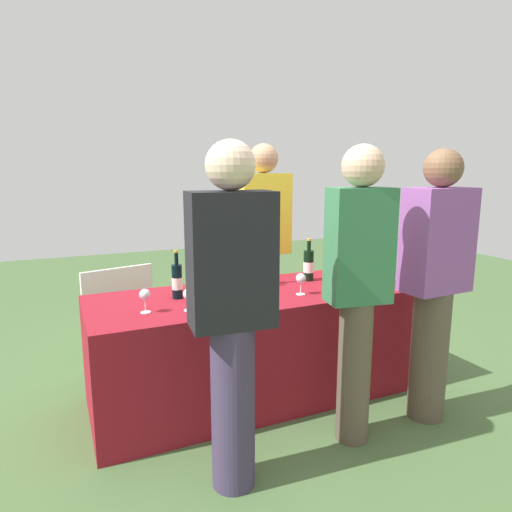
{
  "coord_description": "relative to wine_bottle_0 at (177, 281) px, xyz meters",
  "views": [
    {
      "loc": [
        -1.21,
        -2.69,
        1.55
      ],
      "look_at": [
        0.0,
        0.0,
        0.99
      ],
      "focal_mm": 31.75,
      "sensor_mm": 36.0,
      "label": 1
    }
  ],
  "objects": [
    {
      "name": "wine_bottle_4",
      "position": [
        1.01,
        0.07,
        0.0
      ],
      "size": [
        0.08,
        0.08,
        0.32
      ],
      "color": "black",
      "rests_on": "tasting_table"
    },
    {
      "name": "wine_glass_2",
      "position": [
        0.14,
        -0.2,
        -0.02
      ],
      "size": [
        0.07,
        0.07,
        0.13
      ],
      "color": "silver",
      "rests_on": "tasting_table"
    },
    {
      "name": "wine_glass_0",
      "position": [
        -0.24,
        -0.22,
        -0.01
      ],
      "size": [
        0.06,
        0.06,
        0.14
      ],
      "color": "silver",
      "rests_on": "tasting_table"
    },
    {
      "name": "wine_glass_4",
      "position": [
        1.17,
        -0.19,
        -0.02
      ],
      "size": [
        0.08,
        0.08,
        0.14
      ],
      "color": "silver",
      "rests_on": "tasting_table"
    },
    {
      "name": "server_pouring",
      "position": [
        0.88,
        0.59,
        0.11
      ],
      "size": [
        0.42,
        0.25,
        1.76
      ],
      "rotation": [
        0.0,
        0.0,
        3.1
      ],
      "color": "brown",
      "rests_on": "ground_plane"
    },
    {
      "name": "guest_0",
      "position": [
        0.04,
        -0.88,
        0.07
      ],
      "size": [
        0.41,
        0.25,
        1.69
      ],
      "rotation": [
        0.0,
        0.0,
        -0.1
      ],
      "color": "#3F3351",
      "rests_on": "ground_plane"
    },
    {
      "name": "menu_board",
      "position": [
        -0.26,
        0.94,
        -0.47
      ],
      "size": [
        0.58,
        0.17,
        0.77
      ],
      "primitive_type": "cube",
      "rotation": [
        0.0,
        0.0,
        0.24
      ],
      "color": "white",
      "rests_on": "ground_plane"
    },
    {
      "name": "wine_glass_3",
      "position": [
        0.77,
        -0.25,
        -0.01
      ],
      "size": [
        0.07,
        0.07,
        0.14
      ],
      "color": "silver",
      "rests_on": "tasting_table"
    },
    {
      "name": "wine_glass_1",
      "position": [
        -0.0,
        -0.28,
        -0.02
      ],
      "size": [
        0.07,
        0.07,
        0.13
      ],
      "color": "silver",
      "rests_on": "tasting_table"
    },
    {
      "name": "ground_plane",
      "position": [
        0.52,
        -0.08,
        -0.85
      ],
      "size": [
        12.0,
        12.0,
        0.0
      ],
      "primitive_type": "plane",
      "color": "#476638"
    },
    {
      "name": "guest_2",
      "position": [
        1.39,
        -0.79,
        0.05
      ],
      "size": [
        0.42,
        0.24,
        1.67
      ],
      "rotation": [
        0.0,
        0.0,
        0.04
      ],
      "color": "brown",
      "rests_on": "ground_plane"
    },
    {
      "name": "guest_1",
      "position": [
        0.81,
        -0.8,
        0.09
      ],
      "size": [
        0.37,
        0.24,
        1.69
      ],
      "rotation": [
        0.0,
        0.0,
        -0.17
      ],
      "color": "brown",
      "rests_on": "ground_plane"
    },
    {
      "name": "wine_bottle_0",
      "position": [
        0.0,
        0.0,
        0.0
      ],
      "size": [
        0.07,
        0.07,
        0.31
      ],
      "color": "black",
      "rests_on": "tasting_table"
    },
    {
      "name": "wine_bottle_1",
      "position": [
        0.32,
        0.08,
        0.01
      ],
      "size": [
        0.07,
        0.07,
        0.34
      ],
      "color": "black",
      "rests_on": "tasting_table"
    },
    {
      "name": "tasting_table",
      "position": [
        0.52,
        -0.08,
        -0.48
      ],
      "size": [
        2.2,
        0.82,
        0.74
      ],
      "primitive_type": "cube",
      "color": "maroon",
      "rests_on": "ground_plane"
    },
    {
      "name": "wine_bottle_3",
      "position": [
        0.59,
        0.1,
        0.0
      ],
      "size": [
        0.07,
        0.07,
        0.33
      ],
      "color": "black",
      "rests_on": "tasting_table"
    },
    {
      "name": "wine_bottle_2",
      "position": [
        0.48,
        0.04,
        -0.0
      ],
      "size": [
        0.07,
        0.07,
        0.31
      ],
      "color": "black",
      "rests_on": "tasting_table"
    }
  ]
}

